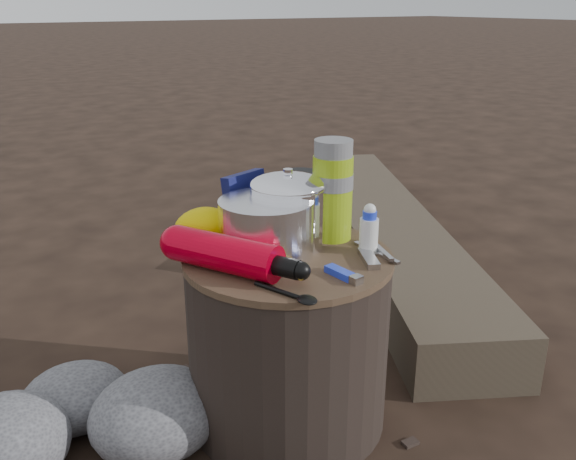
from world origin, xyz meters
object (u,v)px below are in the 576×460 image
stump (288,339)px  thermos (332,191)px  log_main (386,233)px  camping_pot (288,210)px  travel_mug (301,200)px  fuel_bottle (225,253)px

stump → thermos: thermos is taller
log_main → camping_pot: (-0.85, -0.62, 0.42)m
stump → thermos: bearing=14.3°
stump → thermos: size_ratio=1.99×
log_main → travel_mug: (-0.76, -0.53, 0.41)m
fuel_bottle → thermos: size_ratio=1.39×
log_main → fuel_bottle: 1.30m
camping_pot → travel_mug: camping_pot is taller
log_main → camping_pot: 1.13m
stump → camping_pot: bearing=57.8°
log_main → camping_pot: bearing=-116.9°
stump → travel_mug: size_ratio=3.42×
thermos → camping_pot: bearing=171.2°
log_main → fuel_bottle: bearing=-119.9°
travel_mug → thermos: bearing=-82.0°
fuel_bottle → thermos: thermos is taller
camping_pot → fuel_bottle: size_ratio=0.52×
stump → travel_mug: 0.34m
log_main → thermos: (-0.74, -0.64, 0.45)m
fuel_bottle → travel_mug: 0.32m
thermos → travel_mug: thermos is taller
fuel_bottle → thermos: bearing=-20.6°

